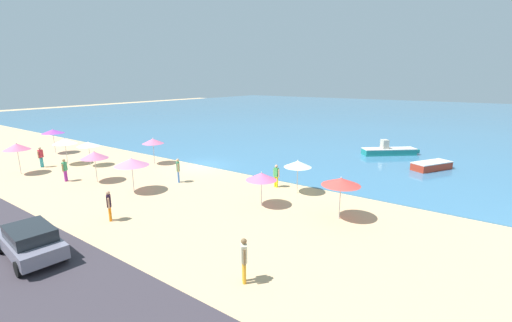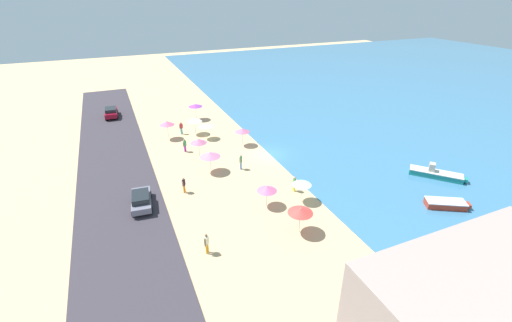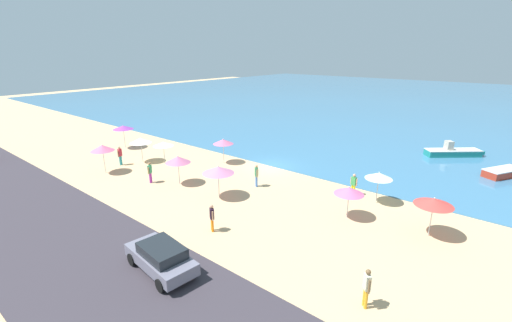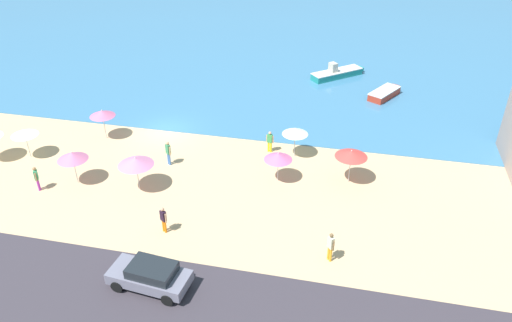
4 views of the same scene
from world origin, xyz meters
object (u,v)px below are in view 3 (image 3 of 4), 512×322
at_px(bather_1, 256,174).
at_px(skiff_offshore, 453,152).
at_px(beach_umbrella_6, 218,170).
at_px(beach_umbrella_2, 102,148).
at_px(beach_umbrella_7, 223,142).
at_px(bather_3, 367,286).
at_px(bather_5, 120,155).
at_px(skiff_nearshore, 504,172).
at_px(beach_umbrella_8, 349,191).
at_px(beach_umbrella_0, 379,176).
at_px(beach_umbrella_5, 123,127).
at_px(parked_car_0, 161,257).
at_px(beach_umbrella_3, 141,140).
at_px(beach_umbrella_9, 434,202).
at_px(bather_2, 212,216).
at_px(bather_0, 354,183).
at_px(bather_4, 150,171).
at_px(beach_umbrella_4, 163,144).
at_px(beach_umbrella_1, 178,160).

relative_size(bather_1, skiff_offshore, 0.36).
distance_m(beach_umbrella_6, bather_1, 3.59).
relative_size(beach_umbrella_2, beach_umbrella_7, 1.08).
distance_m(bather_1, bather_3, 14.10).
height_order(bather_5, skiff_nearshore, bather_5).
bearing_deg(beach_umbrella_8, beach_umbrella_2, -164.51).
bearing_deg(beach_umbrella_0, beach_umbrella_5, -172.54).
xyz_separation_m(beach_umbrella_7, parked_car_0, (9.57, -14.00, -1.29)).
height_order(beach_umbrella_3, bather_5, beach_umbrella_3).
bearing_deg(skiff_offshore, beach_umbrella_6, -116.51).
height_order(bather_1, bather_5, bather_1).
xyz_separation_m(beach_umbrella_6, skiff_nearshore, (15.69, 18.40, -1.72)).
bearing_deg(skiff_nearshore, skiff_offshore, 140.01).
bearing_deg(parked_car_0, bather_1, 106.59).
relative_size(bather_1, skiff_nearshore, 0.46).
relative_size(beach_umbrella_9, bather_2, 1.42).
relative_size(beach_umbrella_5, bather_0, 1.55).
bearing_deg(bather_3, bather_0, 116.63).
distance_m(beach_umbrella_2, bather_4, 5.40).
height_order(bather_1, parked_car_0, bather_1).
xyz_separation_m(beach_umbrella_5, bather_4, (11.16, -4.33, -1.33)).
relative_size(beach_umbrella_3, skiff_nearshore, 0.62).
bearing_deg(beach_umbrella_4, beach_umbrella_8, 2.50).
xyz_separation_m(beach_umbrella_6, bather_3, (12.80, -4.11, -1.08)).
bearing_deg(bather_4, beach_umbrella_2, -167.28).
relative_size(beach_umbrella_1, bather_0, 1.43).
bearing_deg(beach_umbrella_9, beach_umbrella_1, -167.26).
distance_m(beach_umbrella_2, beach_umbrella_7, 10.54).
relative_size(bather_1, parked_car_0, 0.43).
xyz_separation_m(bather_3, bather_5, (-25.21, 3.48, -0.01)).
height_order(bather_0, bather_4, bather_4).
bearing_deg(skiff_nearshore, bather_0, -125.04).
bearing_deg(beach_umbrella_1, beach_umbrella_3, 169.36).
relative_size(bather_2, bather_5, 0.95).
distance_m(beach_umbrella_3, parked_car_0, 18.41).
height_order(beach_umbrella_1, beach_umbrella_7, beach_umbrella_7).
xyz_separation_m(beach_umbrella_3, bather_4, (5.30, -2.70, -1.16)).
bearing_deg(beach_umbrella_2, skiff_offshore, 47.81).
xyz_separation_m(beach_umbrella_4, bather_5, (-2.99, -2.78, -0.95)).
bearing_deg(beach_umbrella_4, parked_car_0, -36.79).
height_order(bather_3, bather_4, bather_3).
distance_m(beach_umbrella_4, bather_2, 14.01).
bearing_deg(beach_umbrella_0, skiff_offshore, 83.49).
xyz_separation_m(beach_umbrella_1, bather_2, (7.58, -3.59, -1.09)).
relative_size(beach_umbrella_9, bather_0, 1.46).
bearing_deg(beach_umbrella_2, bather_4, 12.72).
relative_size(beach_umbrella_5, skiff_offshore, 0.51).
distance_m(bather_1, parked_car_0, 11.87).
distance_m(beach_umbrella_9, bather_5, 26.16).
xyz_separation_m(bather_5, skiff_nearshore, (28.10, 19.04, -0.63)).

